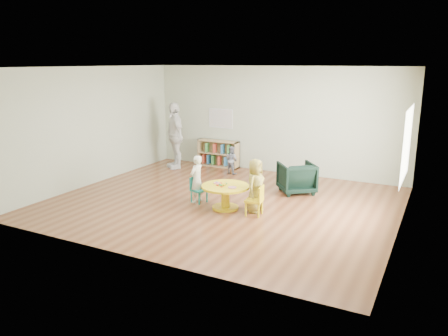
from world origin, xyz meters
name	(u,v)px	position (x,y,z in m)	size (l,w,h in m)	color
room	(223,113)	(0.01, 0.00, 1.89)	(7.10, 7.00, 2.80)	brown
activity_table	(225,193)	(0.23, -0.33, 0.33)	(0.97, 0.97, 0.53)	yellow
kid_chair_left	(198,189)	(-0.48, -0.22, 0.29)	(0.35, 0.35, 0.54)	#18847B
kid_chair_right	(256,200)	(0.95, -0.42, 0.32)	(0.35, 0.35, 0.59)	yellow
bookshelf	(218,154)	(-1.61, 2.86, 0.37)	(1.20, 0.30, 0.75)	#A2875A
alphabet_poster	(221,118)	(-1.60, 2.98, 1.35)	(0.74, 0.01, 0.54)	white
armchair	(297,178)	(1.17, 1.39, 0.35)	(0.74, 0.77, 0.70)	black
child_left	(197,179)	(-0.50, -0.23, 0.50)	(0.37, 0.24, 1.01)	silver
child_right	(255,186)	(0.84, -0.24, 0.54)	(0.53, 0.34, 1.08)	yellow
toddler	(231,160)	(-0.91, 2.26, 0.37)	(0.36, 0.28, 0.74)	#17213B
adult_caretaker	(175,135)	(-2.60, 2.14, 0.92)	(1.07, 0.45, 1.83)	silver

